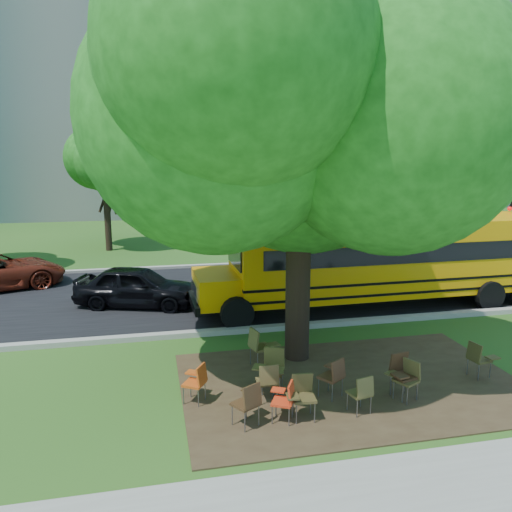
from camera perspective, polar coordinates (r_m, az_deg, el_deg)
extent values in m
plane|color=#234B17|center=(10.98, 4.88, -13.74)|extent=(160.00, 160.00, 0.00)
cube|color=#382819|center=(10.87, 10.88, -14.11)|extent=(7.00, 4.50, 0.03)
cube|color=black|center=(17.38, -1.86, -4.06)|extent=(80.00, 8.00, 0.04)
cube|color=gray|center=(13.63, 1.18, -8.26)|extent=(80.00, 0.25, 0.14)
cube|color=gray|center=(21.30, -3.83, -1.04)|extent=(80.00, 0.25, 0.14)
cube|color=slate|center=(46.20, -19.31, 18.71)|extent=(38.00, 16.00, 22.00)
cube|color=gray|center=(55.17, 18.33, 19.05)|extent=(30.00, 16.00, 25.00)
cylinder|color=black|center=(25.73, -16.62, 4.46)|extent=(0.32, 0.32, 3.50)
sphere|color=#195513|center=(25.57, -16.94, 9.96)|extent=(4.80, 4.80, 4.80)
cylinder|color=black|center=(26.05, 12.91, 5.50)|extent=(0.38, 0.38, 4.20)
sphere|color=#195513|center=(25.92, 13.20, 11.98)|extent=(5.60, 5.60, 5.60)
cylinder|color=black|center=(11.24, 4.86, -0.06)|extent=(0.56, 0.56, 4.86)
sphere|color=#195513|center=(11.09, 5.19, 18.03)|extent=(7.20, 7.20, 7.20)
cube|color=orange|center=(16.08, 15.52, 0.12)|extent=(10.11, 2.49, 2.24)
cube|color=black|center=(16.17, 16.42, 1.04)|extent=(9.56, 2.51, 0.55)
cube|color=orange|center=(14.45, -4.59, -3.63)|extent=(1.23, 2.04, 0.87)
cube|color=black|center=(16.20, 15.41, -1.86)|extent=(10.12, 2.51, 0.07)
cube|color=black|center=(16.28, 15.35, -3.02)|extent=(10.12, 2.51, 0.07)
cylinder|color=black|center=(13.57, -2.17, -6.63)|extent=(0.92, 0.29, 0.91)
cylinder|color=black|center=(15.72, -3.78, -4.10)|extent=(0.92, 0.29, 0.91)
cylinder|color=black|center=(16.87, 25.13, -4.11)|extent=(0.92, 0.29, 0.91)
cylinder|color=black|center=(18.65, 20.82, -2.36)|extent=(0.92, 0.29, 0.91)
cylinder|color=black|center=(19.39, 23.96, -2.10)|extent=(0.92, 0.29, 0.91)
cube|color=#412917|center=(9.02, -1.21, -16.54)|extent=(0.55, 0.54, 0.05)
cube|color=#412917|center=(8.81, -0.43, -15.71)|extent=(0.38, 0.28, 0.39)
cube|color=#412917|center=(9.19, -0.70, -15.15)|extent=(0.32, 0.34, 0.03)
cylinder|color=slate|center=(9.13, -2.73, -17.71)|extent=(0.02, 0.02, 0.43)
cylinder|color=slate|center=(9.11, 0.32, -17.76)|extent=(0.02, 0.02, 0.43)
cube|color=brown|center=(9.83, 1.28, -14.14)|extent=(0.40, 0.38, 0.05)
cube|color=brown|center=(9.59, 1.51, -13.46)|extent=(0.38, 0.09, 0.38)
cube|color=brown|center=(9.94, 2.41, -13.12)|extent=(0.21, 0.26, 0.03)
cylinder|color=slate|center=(10.03, 0.15, -14.92)|extent=(0.02, 0.02, 0.42)
cylinder|color=slate|center=(9.81, 2.43, -15.56)|extent=(0.02, 0.02, 0.42)
cube|color=red|center=(9.17, 3.04, -16.30)|extent=(0.48, 0.49, 0.04)
cube|color=red|center=(9.06, 4.07, -15.32)|extent=(0.24, 0.35, 0.35)
cube|color=red|center=(9.33, 2.56, -15.06)|extent=(0.31, 0.28, 0.03)
cylinder|color=slate|center=(9.17, 1.86, -17.72)|extent=(0.02, 0.02, 0.40)
cylinder|color=slate|center=(9.37, 4.17, -17.05)|extent=(0.02, 0.02, 0.40)
cube|color=#443B1D|center=(9.25, 5.49, -15.86)|extent=(0.44, 0.42, 0.05)
cube|color=#443B1D|center=(9.30, 5.28, -14.23)|extent=(0.39, 0.13, 0.38)
cube|color=#443B1D|center=(9.04, 4.21, -15.71)|extent=(0.23, 0.29, 0.03)
cylinder|color=slate|center=(9.24, 6.72, -17.41)|extent=(0.02, 0.02, 0.43)
cylinder|color=slate|center=(9.46, 4.24, -16.65)|extent=(0.02, 0.02, 0.43)
cube|color=brown|center=(9.63, 11.73, -15.12)|extent=(0.44, 0.43, 0.04)
cube|color=brown|center=(9.43, 12.37, -14.43)|extent=(0.36, 0.16, 0.35)
cube|color=brown|center=(9.79, 12.33, -14.00)|extent=(0.24, 0.28, 0.03)
cylinder|color=slate|center=(9.74, 10.40, -16.04)|extent=(0.02, 0.02, 0.40)
cylinder|color=slate|center=(9.70, 12.97, -16.29)|extent=(0.02, 0.02, 0.40)
cube|color=#3F2716|center=(10.35, 16.60, -13.02)|extent=(0.51, 0.49, 0.05)
cube|color=#3F2716|center=(10.39, 16.00, -11.54)|extent=(0.42, 0.18, 0.41)
cube|color=#3F2716|center=(10.05, 16.10, -12.98)|extent=(0.28, 0.33, 0.03)
cylinder|color=slate|center=(10.44, 17.92, -14.29)|extent=(0.02, 0.02, 0.46)
cylinder|color=slate|center=(10.46, 15.15, -14.06)|extent=(0.02, 0.02, 0.46)
cube|color=#4F4722|center=(10.27, 16.76, -13.49)|extent=(0.50, 0.51, 0.05)
cube|color=#4F4722|center=(10.32, 17.38, -12.19)|extent=(0.24, 0.37, 0.37)
cube|color=#4F4722|center=(10.25, 15.33, -12.80)|extent=(0.32, 0.30, 0.03)
cylinder|color=slate|center=(10.17, 16.90, -15.08)|extent=(0.02, 0.02, 0.42)
cylinder|color=slate|center=(10.56, 16.49, -14.02)|extent=(0.02, 0.02, 0.42)
cube|color=#433D1D|center=(11.80, 24.18, -10.73)|extent=(0.42, 0.44, 0.05)
cube|color=#433D1D|center=(11.61, 23.67, -9.97)|extent=(0.14, 0.38, 0.37)
cube|color=#433D1D|center=(11.71, 25.44, -10.44)|extent=(0.28, 0.24, 0.03)
cylinder|color=slate|center=(12.08, 24.10, -11.27)|extent=(0.02, 0.02, 0.41)
cylinder|color=slate|center=(11.67, 24.09, -12.07)|extent=(0.02, 0.02, 0.41)
cube|color=#BD4814|center=(9.85, -7.08, -14.25)|extent=(0.51, 0.51, 0.05)
cube|color=#BD4814|center=(9.70, -6.22, -13.34)|extent=(0.26, 0.36, 0.37)
cube|color=#BD4814|center=(10.03, -7.23, -13.07)|extent=(0.32, 0.30, 0.03)
cylinder|color=slate|center=(9.88, -8.29, -15.53)|extent=(0.02, 0.02, 0.41)
cylinder|color=slate|center=(10.00, -5.83, -15.09)|extent=(0.02, 0.02, 0.41)
cube|color=brown|center=(10.15, 1.90, -13.00)|extent=(0.56, 0.55, 0.05)
cube|color=brown|center=(10.23, 2.10, -11.43)|extent=(0.42, 0.26, 0.41)
cube|color=brown|center=(10.02, 0.33, -12.58)|extent=(0.32, 0.36, 0.03)
cylinder|color=slate|center=(10.07, 2.72, -14.69)|extent=(0.02, 0.02, 0.46)
cylinder|color=slate|center=(10.43, 1.09, -13.70)|extent=(0.02, 0.02, 0.46)
cube|color=#4A4620|center=(11.27, 0.60, -10.40)|extent=(0.52, 0.53, 0.05)
cube|color=#4A4620|center=(11.11, -0.28, -9.45)|extent=(0.20, 0.43, 0.42)
cube|color=#4A4620|center=(11.08, 1.89, -10.09)|extent=(0.34, 0.30, 0.03)
cylinder|color=slate|center=(11.58, 0.98, -11.04)|extent=(0.03, 0.03, 0.47)
cylinder|color=slate|center=(11.14, 0.19, -11.98)|extent=(0.03, 0.03, 0.47)
cube|color=#502F1C|center=(10.07, 8.53, -13.53)|extent=(0.55, 0.54, 0.05)
cube|color=#502F1C|center=(9.90, 9.39, -12.70)|extent=(0.37, 0.29, 0.39)
cube|color=#502F1C|center=(10.27, 8.71, -12.33)|extent=(0.32, 0.34, 0.03)
cylinder|color=slate|center=(10.13, 7.16, -14.69)|extent=(0.02, 0.02, 0.43)
cylinder|color=slate|center=(10.20, 9.82, -14.58)|extent=(0.02, 0.02, 0.43)
imported|color=black|center=(16.02, -13.46, -3.40)|extent=(4.08, 2.62, 1.29)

